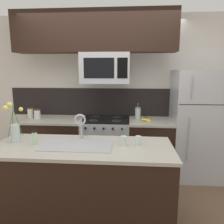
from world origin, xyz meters
TOP-DOWN VIEW (x-y plane):
  - ground_plane at (0.00, 0.00)m, footprint 10.00×10.00m
  - rear_partition at (0.30, 1.28)m, footprint 5.20×0.10m
  - splash_band at (0.00, 1.22)m, footprint 3.43×0.01m
  - back_counter_left at (-0.88, 0.90)m, footprint 1.03×0.65m
  - back_counter_right at (0.72, 0.90)m, footprint 0.71×0.65m
  - stove_range at (0.00, 0.90)m, footprint 0.76×0.64m
  - microwave at (0.00, 0.88)m, footprint 0.74×0.40m
  - upper_cabinet_band at (-0.16, 0.85)m, footprint 2.43×0.34m
  - refrigerator at (1.48, 0.92)m, footprint 0.84×0.74m
  - storage_jar_tall at (-1.28, 0.94)m, footprint 0.09×0.09m
  - storage_jar_medium at (-1.14, 0.90)m, footprint 0.10×0.10m
  - banana_bunch at (0.64, 0.84)m, footprint 0.19×0.12m
  - french_press at (0.52, 0.96)m, footprint 0.09×0.09m
  - island_counter at (-0.12, -0.35)m, footprint 1.92×0.76m
  - kitchen_sink at (-0.18, -0.35)m, footprint 0.76×0.40m
  - sink_faucet at (-0.18, -0.15)m, footprint 0.14×0.14m
  - dish_soap_bottle at (-0.64, -0.35)m, footprint 0.06×0.05m
  - drinking_glass at (0.32, -0.31)m, footprint 0.07×0.07m
  - spare_glass at (0.47, -0.29)m, footprint 0.06×0.06m
  - flower_vase at (-0.89, -0.28)m, footprint 0.19×0.17m

SIDE VIEW (x-z plane):
  - ground_plane at x=0.00m, z-range 0.00..0.00m
  - island_counter at x=-0.12m, z-range 0.00..0.91m
  - back_counter_left at x=-0.88m, z-range 0.00..0.91m
  - back_counter_right at x=0.72m, z-range 0.00..0.91m
  - stove_range at x=0.00m, z-range 0.00..0.93m
  - kitchen_sink at x=-0.18m, z-range 0.76..0.92m
  - refrigerator at x=1.48m, z-range 0.00..1.70m
  - banana_bunch at x=0.64m, z-range 0.89..0.97m
  - spare_glass at x=0.47m, z-range 0.91..1.01m
  - drinking_glass at x=0.32m, z-range 0.91..1.01m
  - dish_soap_bottle at x=-0.64m, z-range 0.90..1.06m
  - storage_jar_medium at x=-1.14m, z-range 0.91..1.07m
  - storage_jar_tall at x=-1.28m, z-range 0.91..1.08m
  - french_press at x=0.52m, z-range 0.88..1.14m
  - flower_vase at x=-0.89m, z-range 0.82..1.27m
  - sink_faucet at x=-0.18m, z-range 0.95..1.26m
  - splash_band at x=0.00m, z-range 0.91..1.39m
  - rear_partition at x=0.30m, z-range 0.00..2.60m
  - microwave at x=0.00m, z-range 1.50..1.96m
  - upper_cabinet_band at x=-0.16m, z-range 1.96..2.56m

